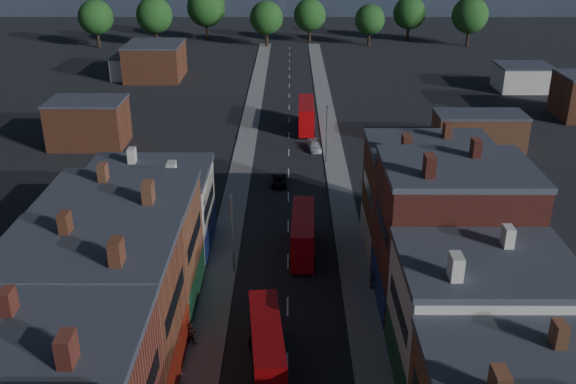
{
  "coord_description": "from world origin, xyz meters",
  "views": [
    {
      "loc": [
        0.22,
        -23.85,
        31.65
      ],
      "look_at": [
        0.0,
        34.07,
        6.67
      ],
      "focal_mm": 40.0,
      "sensor_mm": 36.0,
      "label": 1
    }
  ],
  "objects_px": {
    "ped_3": "(372,280)",
    "bus_0": "(267,347)",
    "car_2": "(279,181)",
    "ped_1": "(191,333)",
    "bus_1": "(303,233)",
    "bus_2": "(306,115)",
    "car_3": "(315,146)"
  },
  "relations": [
    {
      "from": "bus_0",
      "to": "ped_1",
      "type": "distance_m",
      "value": 7.22
    },
    {
      "from": "car_2",
      "to": "bus_2",
      "type": "bearing_deg",
      "value": 80.17
    },
    {
      "from": "car_3",
      "to": "ped_3",
      "type": "relative_size",
      "value": 2.46
    },
    {
      "from": "ped_3",
      "to": "car_3",
      "type": "bearing_deg",
      "value": 19.46
    },
    {
      "from": "bus_1",
      "to": "bus_2",
      "type": "height_order",
      "value": "bus_2"
    },
    {
      "from": "bus_0",
      "to": "ped_3",
      "type": "xyz_separation_m",
      "value": [
        9.2,
        11.74,
        -1.32
      ]
    },
    {
      "from": "ped_1",
      "to": "ped_3",
      "type": "distance_m",
      "value": 17.47
    },
    {
      "from": "bus_1",
      "to": "ped_3",
      "type": "bearing_deg",
      "value": -46.51
    },
    {
      "from": "bus_0",
      "to": "bus_1",
      "type": "relative_size",
      "value": 1.01
    },
    {
      "from": "car_2",
      "to": "car_3",
      "type": "distance_m",
      "value": 14.17
    },
    {
      "from": "bus_2",
      "to": "ped_1",
      "type": "height_order",
      "value": "bus_2"
    },
    {
      "from": "car_3",
      "to": "bus_1",
      "type": "bearing_deg",
      "value": -101.09
    },
    {
      "from": "bus_2",
      "to": "car_3",
      "type": "distance_m",
      "value": 10.08
    },
    {
      "from": "bus_1",
      "to": "ped_3",
      "type": "height_order",
      "value": "bus_1"
    },
    {
      "from": "bus_1",
      "to": "car_2",
      "type": "xyz_separation_m",
      "value": [
        -2.7,
        17.92,
        -1.7
      ]
    },
    {
      "from": "car_3",
      "to": "ped_3",
      "type": "xyz_separation_m",
      "value": [
        3.92,
        -38.14,
        0.36
      ]
    },
    {
      "from": "ped_3",
      "to": "bus_0",
      "type": "bearing_deg",
      "value": 155.5
    },
    {
      "from": "car_2",
      "to": "ped_3",
      "type": "xyz_separation_m",
      "value": [
        8.9,
        -24.87,
        0.37
      ]
    },
    {
      "from": "bus_0",
      "to": "ped_3",
      "type": "distance_m",
      "value": 14.98
    },
    {
      "from": "car_2",
      "to": "ped_1",
      "type": "relative_size",
      "value": 2.23
    },
    {
      "from": "bus_2",
      "to": "ped_3",
      "type": "distance_m",
      "value": 48.27
    },
    {
      "from": "bus_0",
      "to": "bus_1",
      "type": "bearing_deg",
      "value": 75.26
    },
    {
      "from": "car_3",
      "to": "ped_3",
      "type": "distance_m",
      "value": 38.34
    },
    {
      "from": "car_2",
      "to": "car_3",
      "type": "height_order",
      "value": "car_3"
    },
    {
      "from": "car_3",
      "to": "ped_3",
      "type": "bearing_deg",
      "value": -91.05
    },
    {
      "from": "car_2",
      "to": "ped_1",
      "type": "distance_m",
      "value": 33.75
    },
    {
      "from": "bus_0",
      "to": "ped_1",
      "type": "height_order",
      "value": "bus_0"
    },
    {
      "from": "bus_1",
      "to": "car_3",
      "type": "distance_m",
      "value": 31.31
    },
    {
      "from": "bus_2",
      "to": "car_2",
      "type": "distance_m",
      "value": 23.53
    },
    {
      "from": "bus_2",
      "to": "ped_3",
      "type": "relative_size",
      "value": 6.35
    },
    {
      "from": "car_2",
      "to": "ped_1",
      "type": "height_order",
      "value": "ped_1"
    },
    {
      "from": "ped_1",
      "to": "car_2",
      "type": "bearing_deg",
      "value": -78.86
    }
  ]
}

